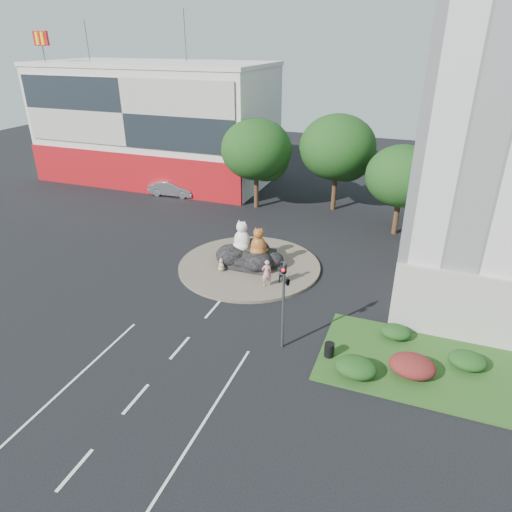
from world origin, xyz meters
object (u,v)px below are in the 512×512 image
(kitten_calico, at_px, (221,264))
(parked_car, at_px, (173,188))
(pedestrian_pink, at_px, (267,273))
(kitten_white, at_px, (263,266))
(cat_white, at_px, (242,235))
(pedestrian_dark, at_px, (282,271))
(litter_bin, at_px, (329,350))
(cat_tabby, at_px, (259,241))

(kitten_calico, bearing_deg, parked_car, 173.85)
(kitten_calico, distance_m, pedestrian_pink, 3.76)
(parked_car, bearing_deg, kitten_white, -136.97)
(cat_white, bearing_deg, pedestrian_dark, -21.00)
(kitten_calico, height_order, litter_bin, kitten_calico)
(kitten_calico, height_order, pedestrian_dark, pedestrian_dark)
(kitten_white, bearing_deg, pedestrian_pink, -95.79)
(pedestrian_dark, distance_m, parked_car, 21.33)
(cat_white, distance_m, kitten_white, 2.72)
(cat_tabby, relative_size, kitten_calico, 2.26)
(pedestrian_dark, bearing_deg, parked_car, -25.20)
(kitten_calico, bearing_deg, litter_bin, 7.32)
(kitten_white, xyz_separation_m, pedestrian_pink, (0.84, -1.62, 0.46))
(cat_tabby, bearing_deg, pedestrian_pink, -66.24)
(pedestrian_dark, height_order, parked_car, pedestrian_dark)
(pedestrian_pink, bearing_deg, pedestrian_dark, -168.95)
(kitten_calico, distance_m, pedestrian_dark, 4.40)
(pedestrian_pink, xyz_separation_m, litter_bin, (5.35, -5.60, -0.61))
(kitten_white, xyz_separation_m, pedestrian_dark, (1.62, -0.86, 0.34))
(pedestrian_dark, relative_size, litter_bin, 2.11)
(pedestrian_dark, bearing_deg, litter_bin, 141.25)
(cat_tabby, relative_size, pedestrian_dark, 1.31)
(kitten_white, height_order, litter_bin, kitten_white)
(cat_white, relative_size, pedestrian_dark, 1.43)
(pedestrian_dark, xyz_separation_m, parked_car, (-16.17, 13.91, -0.19))
(pedestrian_pink, bearing_deg, parked_car, -77.29)
(cat_tabby, bearing_deg, kitten_calico, -154.16)
(parked_car, bearing_deg, cat_white, -138.67)
(cat_tabby, xyz_separation_m, pedestrian_dark, (2.21, -1.59, -1.14))
(kitten_white, bearing_deg, litter_bin, -82.67)
(kitten_white, distance_m, pedestrian_pink, 1.88)
(parked_car, distance_m, litter_bin, 29.01)
(cat_tabby, distance_m, litter_bin, 10.58)
(cat_tabby, relative_size, kitten_white, 2.28)
(litter_bin, bearing_deg, pedestrian_pink, 133.70)
(cat_tabby, xyz_separation_m, pedestrian_pink, (1.44, -2.35, -1.02))
(kitten_white, bearing_deg, cat_tabby, 95.62)
(kitten_white, bearing_deg, pedestrian_dark, -61.20)
(cat_white, xyz_separation_m, kitten_calico, (-0.82, -1.77, -1.57))
(pedestrian_pink, bearing_deg, litter_bin, 100.05)
(kitten_calico, height_order, parked_car, parked_car)
(kitten_calico, relative_size, litter_bin, 1.22)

